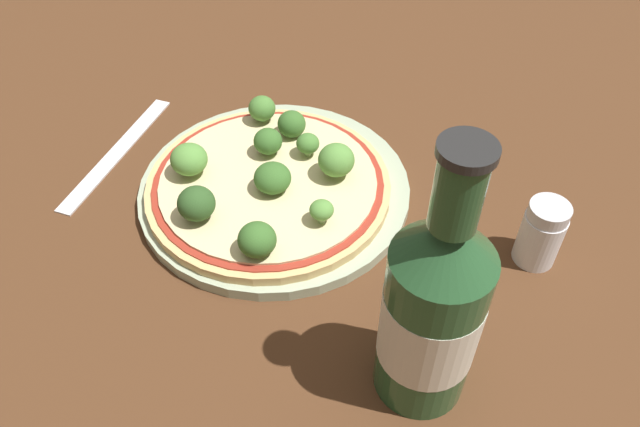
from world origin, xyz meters
The scene contains 16 objects.
ground_plane centered at (0.00, 0.00, 0.00)m, with size 3.00×3.00×0.00m, color #4C2D19.
plate centered at (0.01, 0.00, 0.01)m, with size 0.27×0.27×0.01m.
pizza centered at (0.01, -0.01, 0.02)m, with size 0.24×0.24×0.01m.
broccoli_floret_0 centered at (0.07, 0.03, 0.05)m, with size 0.04×0.04×0.04m.
broccoli_floret_1 centered at (0.02, -0.02, 0.04)m, with size 0.04×0.04×0.03m.
broccoli_floret_2 centered at (-0.02, -0.08, 0.04)m, with size 0.03×0.03×0.03m.
broccoli_floret_3 centered at (0.05, -0.09, 0.04)m, with size 0.03×0.03×0.03m.
broccoli_floret_4 centered at (-0.06, -0.03, 0.04)m, with size 0.04×0.04×0.03m.
broccoli_floret_5 centered at (0.00, 0.06, 0.04)m, with size 0.03×0.03×0.03m.
broccoli_floret_6 centered at (0.03, 0.04, 0.04)m, with size 0.02×0.02×0.02m.
broccoli_floret_7 centered at (-0.01, 0.03, 0.04)m, with size 0.03×0.03×0.03m.
broccoli_floret_8 centered at (-0.04, 0.07, 0.04)m, with size 0.03×0.03×0.03m.
broccoli_floret_9 centered at (0.08, -0.04, 0.04)m, with size 0.02×0.02×0.02m.
beer_bottle centered at (0.21, -0.14, 0.09)m, with size 0.07×0.07×0.23m.
pepper_shaker centered at (0.27, 0.03, 0.03)m, with size 0.04×0.04×0.07m.
fork centered at (-0.17, -0.02, 0.00)m, with size 0.04×0.20×0.00m.
Camera 1 is at (0.25, -0.39, 0.44)m, focal length 35.00 mm.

